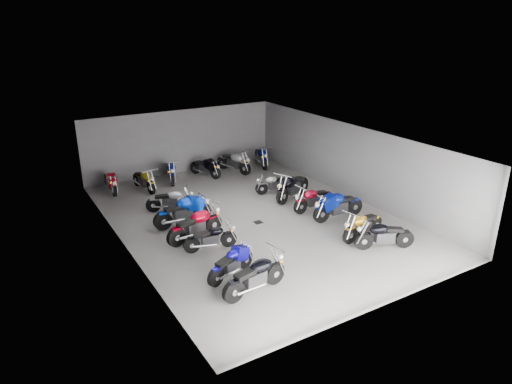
# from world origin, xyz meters

# --- Properties ---
(ground) EXTENTS (14.00, 14.00, 0.00)m
(ground) POSITION_xyz_m (0.00, 0.00, 0.00)
(ground) COLOR gray
(ground) RESTS_ON ground
(wall_back) EXTENTS (10.00, 0.10, 3.20)m
(wall_back) POSITION_xyz_m (0.00, 7.00, 1.60)
(wall_back) COLOR slate
(wall_back) RESTS_ON ground
(wall_left) EXTENTS (0.10, 14.00, 3.20)m
(wall_left) POSITION_xyz_m (-5.00, 0.00, 1.60)
(wall_left) COLOR slate
(wall_left) RESTS_ON ground
(wall_right) EXTENTS (0.10, 14.00, 3.20)m
(wall_right) POSITION_xyz_m (5.00, 0.00, 1.60)
(wall_right) COLOR slate
(wall_right) RESTS_ON ground
(ceiling) EXTENTS (10.00, 14.00, 0.04)m
(ceiling) POSITION_xyz_m (0.00, 0.00, 3.22)
(ceiling) COLOR black
(ceiling) RESTS_ON wall_back
(drain_grate) EXTENTS (0.32, 0.32, 0.01)m
(drain_grate) POSITION_xyz_m (0.00, -0.50, 0.01)
(drain_grate) COLOR black
(drain_grate) RESTS_ON ground
(motorcycle_left_a) EXTENTS (2.20, 0.53, 0.97)m
(motorcycle_left_a) POSITION_xyz_m (-2.58, -4.62, 0.53)
(motorcycle_left_a) COLOR black
(motorcycle_left_a) RESTS_ON ground
(motorcycle_left_b) EXTENTS (1.86, 0.78, 0.85)m
(motorcycle_left_b) POSITION_xyz_m (-2.76, -3.50, 0.46)
(motorcycle_left_b) COLOR black
(motorcycle_left_b) RESTS_ON ground
(motorcycle_left_c) EXTENTS (1.85, 0.51, 0.82)m
(motorcycle_left_c) POSITION_xyz_m (-2.53, -1.58, 0.45)
(motorcycle_left_c) COLOR black
(motorcycle_left_c) RESTS_ON ground
(motorcycle_left_d) EXTENTS (2.28, 0.65, 1.01)m
(motorcycle_left_d) POSITION_xyz_m (-2.65, -0.60, 0.55)
(motorcycle_left_d) COLOR black
(motorcycle_left_d) RESTS_ON ground
(motorcycle_left_e) EXTENTS (2.34, 0.47, 1.03)m
(motorcycle_left_e) POSITION_xyz_m (-2.55, 0.77, 0.56)
(motorcycle_left_e) COLOR black
(motorcycle_left_e) RESTS_ON ground
(motorcycle_left_f) EXTENTS (1.84, 0.94, 0.87)m
(motorcycle_left_f) POSITION_xyz_m (-2.48, 2.31, 0.47)
(motorcycle_left_f) COLOR black
(motorcycle_left_f) RESTS_ON ground
(motorcycle_right_a) EXTENTS (1.95, 0.99, 0.91)m
(motorcycle_right_a) POSITION_xyz_m (2.56, -4.55, 0.50)
(motorcycle_right_a) COLOR black
(motorcycle_right_a) RESTS_ON ground
(motorcycle_right_b) EXTENTS (2.07, 0.52, 0.91)m
(motorcycle_right_b) POSITION_xyz_m (2.52, -3.56, 0.50)
(motorcycle_right_b) COLOR black
(motorcycle_right_b) RESTS_ON ground
(motorcycle_right_c) EXTENTS (2.32, 0.48, 1.02)m
(motorcycle_right_c) POSITION_xyz_m (2.86, -1.80, 0.56)
(motorcycle_right_c) COLOR black
(motorcycle_right_c) RESTS_ON ground
(motorcycle_right_d) EXTENTS (2.06, 0.42, 0.91)m
(motorcycle_right_d) POSITION_xyz_m (2.60, -0.61, 0.49)
(motorcycle_right_d) COLOR black
(motorcycle_right_d) RESTS_ON ground
(motorcycle_right_e) EXTENTS (2.25, 1.06, 1.05)m
(motorcycle_right_e) POSITION_xyz_m (2.60, 0.90, 0.57)
(motorcycle_right_e) COLOR black
(motorcycle_right_e) RESTS_ON ground
(motorcycle_right_f) EXTENTS (1.83, 0.61, 0.82)m
(motorcycle_right_f) POSITION_xyz_m (2.31, 1.87, 0.45)
(motorcycle_right_f) COLOR black
(motorcycle_right_f) RESTS_ON ground
(motorcycle_back_a) EXTENTS (0.42, 2.04, 0.90)m
(motorcycle_back_a) POSITION_xyz_m (-4.00, 5.87, 0.49)
(motorcycle_back_a) COLOR black
(motorcycle_back_a) RESTS_ON ground
(motorcycle_back_b) EXTENTS (0.49, 2.07, 0.91)m
(motorcycle_back_b) POSITION_xyz_m (-2.63, 5.29, 0.50)
(motorcycle_back_b) COLOR black
(motorcycle_back_b) RESTS_ON ground
(motorcycle_back_c) EXTENTS (0.77, 2.13, 0.96)m
(motorcycle_back_c) POSITION_xyz_m (-1.10, 5.83, 0.52)
(motorcycle_back_c) COLOR black
(motorcycle_back_c) RESTS_ON ground
(motorcycle_back_d) EXTENTS (0.84, 1.93, 0.89)m
(motorcycle_back_d) POSITION_xyz_m (0.64, 5.65, 0.48)
(motorcycle_back_d) COLOR black
(motorcycle_back_d) RESTS_ON ground
(motorcycle_back_e) EXTENTS (0.83, 2.24, 1.01)m
(motorcycle_back_e) POSITION_xyz_m (2.22, 5.56, 0.55)
(motorcycle_back_e) COLOR black
(motorcycle_back_e) RESTS_ON ground
(motorcycle_back_f) EXTENTS (0.82, 2.16, 0.98)m
(motorcycle_back_f) POSITION_xyz_m (3.95, 5.71, 0.53)
(motorcycle_back_f) COLOR black
(motorcycle_back_f) RESTS_ON ground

